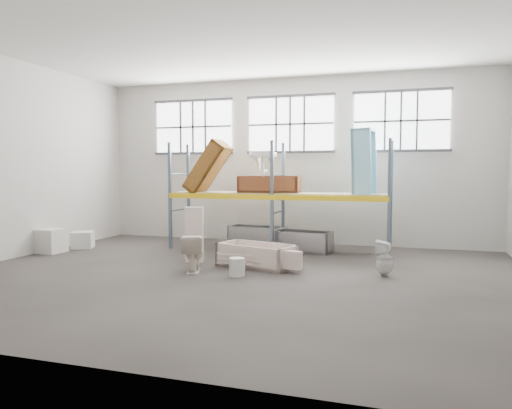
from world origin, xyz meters
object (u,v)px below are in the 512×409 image
at_px(blue_tub_upright, 364,163).
at_px(carton_near, 49,241).
at_px(cistern_tall, 194,234).
at_px(bucket, 237,267).
at_px(toilet_beige, 193,253).
at_px(steel_tub_right, 303,241).
at_px(bathtub_beige, 256,255).
at_px(toilet_white, 385,258).
at_px(steel_tub_left, 257,236).
at_px(rust_tub_flat, 269,184).

height_order(blue_tub_upright, carton_near, blue_tub_upright).
relative_size(cistern_tall, bucket, 3.48).
xyz_separation_m(toilet_beige, steel_tub_right, (1.75, 3.30, -0.13)).
height_order(bathtub_beige, cistern_tall, cistern_tall).
distance_m(bathtub_beige, toilet_white, 2.87).
relative_size(toilet_white, bucket, 1.97).
xyz_separation_m(toilet_beige, steel_tub_left, (0.26, 3.84, -0.12)).
bearing_deg(rust_tub_flat, steel_tub_right, -6.35).
bearing_deg(toilet_beige, blue_tub_upright, -153.97).
relative_size(bathtub_beige, carton_near, 2.38).
xyz_separation_m(cistern_tall, rust_tub_flat, (1.21, 2.36, 1.15)).
distance_m(cistern_tall, carton_near, 4.31).
distance_m(steel_tub_left, rust_tub_flat, 1.66).
relative_size(cistern_tall, carton_near, 1.79).
distance_m(rust_tub_flat, blue_tub_upright, 2.64).
relative_size(rust_tub_flat, bucket, 4.39).
height_order(cistern_tall, steel_tub_right, cistern_tall).
distance_m(steel_tub_left, bucket, 4.08).
xyz_separation_m(bathtub_beige, rust_tub_flat, (-0.40, 2.48, 1.56)).
bearing_deg(carton_near, cistern_tall, -0.69).
distance_m(bathtub_beige, carton_near, 5.91).
bearing_deg(bucket, rust_tub_flat, 95.09).
xyz_separation_m(steel_tub_left, bucket, (0.81, -4.00, -0.10)).
distance_m(cistern_tall, toilet_white, 4.49).
bearing_deg(bathtub_beige, rust_tub_flat, 116.00).
xyz_separation_m(toilet_white, blue_tub_upright, (-0.68, 2.55, 2.02)).
relative_size(toilet_white, steel_tub_right, 0.49).
bearing_deg(steel_tub_right, bucket, -100.99).
bearing_deg(carton_near, blue_tub_upright, 15.46).
bearing_deg(steel_tub_left, bucket, -78.48).
height_order(bathtub_beige, steel_tub_left, steel_tub_left).
distance_m(toilet_beige, rust_tub_flat, 3.76).
height_order(blue_tub_upright, bucket, blue_tub_upright).
relative_size(cistern_tall, steel_tub_left, 0.84).
relative_size(rust_tub_flat, blue_tub_upright, 0.95).
distance_m(steel_tub_left, blue_tub_upright, 3.76).
distance_m(cistern_tall, rust_tub_flat, 2.89).
bearing_deg(cistern_tall, toilet_white, -22.81).
bearing_deg(steel_tub_left, toilet_beige, -93.93).
xyz_separation_m(bathtub_beige, blue_tub_upright, (2.18, 2.42, 2.13)).
bearing_deg(rust_tub_flat, steel_tub_left, 138.95).
height_order(toilet_beige, steel_tub_right, toilet_beige).
xyz_separation_m(rust_tub_flat, bucket, (0.32, -3.56, -1.63)).
distance_m(steel_tub_right, carton_near, 6.86).
bearing_deg(bathtub_beige, carton_near, -164.86).
xyz_separation_m(steel_tub_left, steel_tub_right, (1.49, -0.54, -0.01)).
xyz_separation_m(toilet_beige, blue_tub_upright, (3.34, 3.34, 1.98)).
height_order(toilet_beige, cistern_tall, cistern_tall).
xyz_separation_m(bathtub_beige, steel_tub_right, (0.59, 2.37, 0.02)).
bearing_deg(steel_tub_left, steel_tub_right, -20.07).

